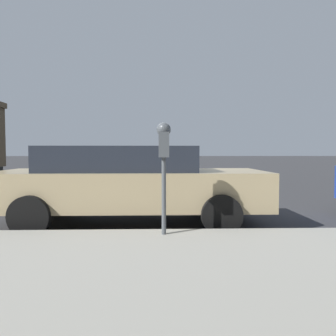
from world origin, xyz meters
TOP-DOWN VIEW (x-y plane):
  - ground_plane at (0.00, 0.00)m, footprint 220.00×220.00m
  - parking_meter at (-2.50, -0.42)m, footprint 0.21×0.19m
  - car_tan at (-1.02, 0.19)m, footprint 2.00×4.74m

SIDE VIEW (x-z plane):
  - ground_plane at x=0.00m, z-range 0.00..0.00m
  - car_tan at x=-1.02m, z-range 0.06..1.45m
  - parking_meter at x=-2.50m, z-range 0.57..2.09m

